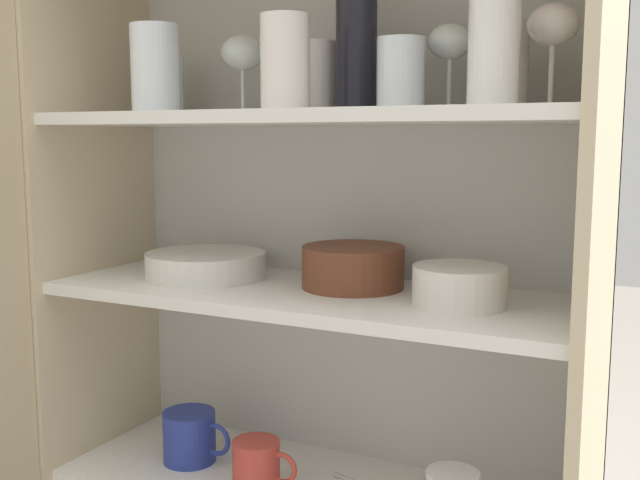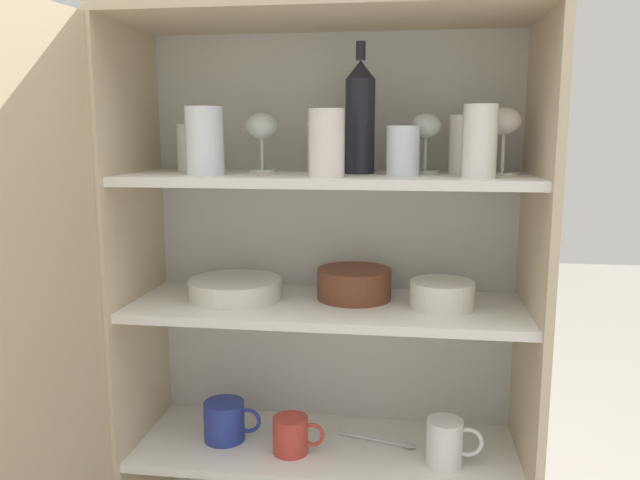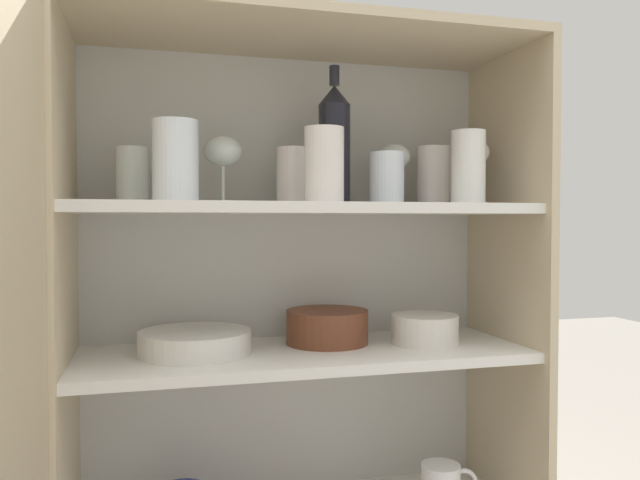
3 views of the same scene
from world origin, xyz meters
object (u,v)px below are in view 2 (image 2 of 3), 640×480
Objects in this scene: serving_bowl_small at (442,293)px; wine_bottle at (360,117)px; mixing_bowl_large at (354,282)px; coffee_mug_primary at (446,443)px; plate_stack_white at (235,289)px.

wine_bottle is at bearing 168.97° from serving_bowl_small.
mixing_bowl_large reaches higher than coffee_mug_primary.
coffee_mug_primary is (0.48, -0.07, -0.31)m from plate_stack_white.
coffee_mug_primary is (0.21, -0.10, -0.33)m from mixing_bowl_large.
serving_bowl_small is (0.47, -0.02, 0.01)m from plate_stack_white.
serving_bowl_small is at bearing -14.78° from mixing_bowl_large.
wine_bottle is at bearing 156.40° from coffee_mug_primary.
mixing_bowl_large reaches higher than serving_bowl_small.
plate_stack_white is 1.74× the size of coffee_mug_primary.
plate_stack_white is 1.26× the size of mixing_bowl_large.
mixing_bowl_large is 0.40m from coffee_mug_primary.
wine_bottle is at bearing -55.67° from mixing_bowl_large.
plate_stack_white is at bearing -176.36° from wine_bottle.
wine_bottle is 0.48m from plate_stack_white.
wine_bottle is 0.42m from serving_bowl_small.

